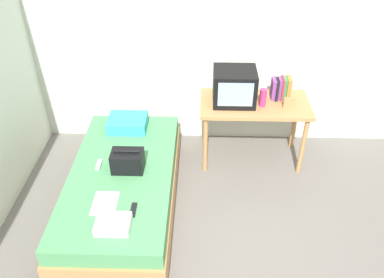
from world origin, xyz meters
name	(u,v)px	position (x,y,z in m)	size (l,w,h in m)	color
ground_plane	(206,267)	(0.00, 0.00, 0.00)	(8.00, 8.00, 0.00)	slate
wall_back	(208,35)	(0.00, 2.00, 1.30)	(5.20, 0.10, 2.60)	silver
bed	(123,188)	(-0.82, 0.73, 0.22)	(1.00, 2.00, 0.44)	#B27F4C
desk	(254,110)	(0.51, 1.53, 0.64)	(1.16, 0.60, 0.74)	#B27F4C
tv	(234,86)	(0.28, 1.55, 0.92)	(0.44, 0.39, 0.36)	black
water_bottle	(263,98)	(0.57, 1.48, 0.83)	(0.07, 0.07, 0.19)	#E53372
book_row	(281,89)	(0.78, 1.64, 0.85)	(0.20, 0.16, 0.24)	#7A3D89
picture_frame	(289,103)	(0.84, 1.43, 0.80)	(0.11, 0.02, 0.13)	#B27F4C
pillow	(128,123)	(-0.86, 1.46, 0.50)	(0.41, 0.34, 0.12)	#33A8B7
handbag	(128,161)	(-0.75, 0.76, 0.54)	(0.30, 0.20, 0.23)	black
magazine	(105,203)	(-0.88, 0.30, 0.44)	(0.21, 0.29, 0.01)	white
remote_dark	(133,210)	(-0.62, 0.22, 0.45)	(0.04, 0.16, 0.02)	black
remote_silver	(99,165)	(-1.04, 0.81, 0.45)	(0.04, 0.14, 0.02)	#B7B7BC
folded_towel	(113,224)	(-0.76, 0.03, 0.47)	(0.28, 0.22, 0.07)	white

